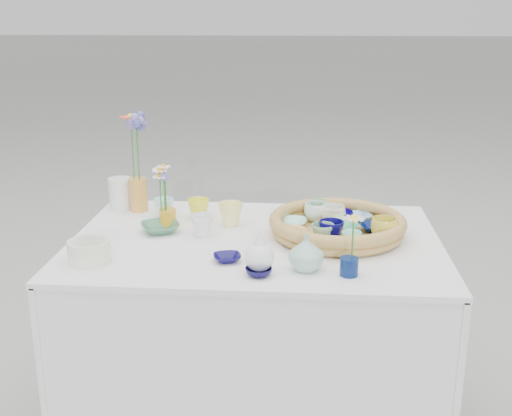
{
  "coord_description": "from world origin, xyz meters",
  "views": [
    {
      "loc": [
        0.16,
        -2.07,
        1.52
      ],
      "look_at": [
        0.0,
        0.02,
        0.87
      ],
      "focal_mm": 45.0,
      "sensor_mm": 36.0,
      "label": 1
    }
  ],
  "objects": [
    {
      "name": "loose_ceramic_1",
      "position": [
        -0.1,
        0.14,
        0.81
      ],
      "size": [
        0.11,
        0.11,
        0.08
      ],
      "primitive_type": "imported",
      "rotation": [
        0.0,
        0.0,
        -0.23
      ],
      "color": "#FCF188",
      "rests_on": "display_table"
    },
    {
      "name": "daisy_posy",
      "position": [
        -0.33,
        0.11,
        0.91
      ],
      "size": [
        0.1,
        0.1,
        0.16
      ],
      "primitive_type": null,
      "rotation": [
        0.0,
        0.0,
        0.28
      ],
      "color": "white",
      "rests_on": "daisy_cup"
    },
    {
      "name": "loose_ceramic_0",
      "position": [
        -0.23,
        0.21,
        0.8
      ],
      "size": [
        0.08,
        0.08,
        0.08
      ],
      "primitive_type": "imported",
      "rotation": [
        0.0,
        0.0,
        -0.01
      ],
      "color": "yellow",
      "rests_on": "display_table"
    },
    {
      "name": "loose_ceramic_6",
      "position": [
        0.03,
        -0.32,
        0.78
      ],
      "size": [
        0.09,
        0.09,
        0.02
      ],
      "primitive_type": "imported",
      "rotation": [
        0.0,
        0.0,
        -0.09
      ],
      "color": "#0B0836",
      "rests_on": "display_table"
    },
    {
      "name": "tray_ceramic_1",
      "position": [
        0.41,
        0.06,
        0.8
      ],
      "size": [
        0.11,
        0.11,
        0.03
      ],
      "primitive_type": "imported",
      "rotation": [
        0.0,
        0.0,
        0.03
      ],
      "color": "#000D45",
      "rests_on": "wicker_tray"
    },
    {
      "name": "white_pitcher",
      "position": [
        -0.56,
        0.32,
        0.83
      ],
      "size": [
        0.13,
        0.1,
        0.12
      ],
      "primitive_type": null,
      "rotation": [
        0.0,
        0.0,
        -0.03
      ],
      "color": "silver",
      "rests_on": "display_table"
    },
    {
      "name": "tray_ceramic_7",
      "position": [
        0.27,
        0.13,
        0.82
      ],
      "size": [
        0.11,
        0.11,
        0.07
      ],
      "primitive_type": "imported",
      "rotation": [
        0.0,
        0.0,
        -0.28
      ],
      "color": "white",
      "rests_on": "wicker_tray"
    },
    {
      "name": "fluted_bowl",
      "position": [
        -0.5,
        -0.25,
        0.8
      ],
      "size": [
        0.17,
        0.17,
        0.07
      ],
      "primitive_type": null,
      "rotation": [
        0.0,
        0.0,
        0.38
      ],
      "color": "silver",
      "rests_on": "display_table"
    },
    {
      "name": "daisy_cup",
      "position": [
        -0.33,
        0.11,
        0.8
      ],
      "size": [
        0.07,
        0.07,
        0.06
      ],
      "primitive_type": "cylinder",
      "rotation": [
        0.0,
        0.0,
        0.16
      ],
      "color": "gold",
      "rests_on": "display_table"
    },
    {
      "name": "tray_ceramic_8",
      "position": [
        0.36,
        0.18,
        0.8
      ],
      "size": [
        0.13,
        0.13,
        0.02
      ],
      "primitive_type": "imported",
      "rotation": [
        0.0,
        0.0,
        0.35
      ],
      "color": "#84B9E0",
      "rests_on": "wicker_tray"
    },
    {
      "name": "tray_ceramic_2",
      "position": [
        0.43,
        -0.01,
        0.82
      ],
      "size": [
        0.11,
        0.11,
        0.07
      ],
      "primitive_type": "imported",
      "rotation": [
        0.0,
        0.0,
        -0.28
      ],
      "color": "gold",
      "rests_on": "wicker_tray"
    },
    {
      "name": "loose_ceramic_4",
      "position": [
        -0.07,
        -0.21,
        0.78
      ],
      "size": [
        0.11,
        0.11,
        0.02
      ],
      "primitive_type": "imported",
      "rotation": [
        0.0,
        0.0,
        0.25
      ],
      "color": "#0D0940",
      "rests_on": "display_table"
    },
    {
      "name": "loose_ceramic_2",
      "position": [
        -0.34,
        0.05,
        0.78
      ],
      "size": [
        0.18,
        0.18,
        0.03
      ],
      "primitive_type": "imported",
      "rotation": [
        0.0,
        0.0,
        0.43
      ],
      "color": "#3E744F",
      "rests_on": "display_table"
    },
    {
      "name": "tray_ceramic_5",
      "position": [
        0.12,
        0.09,
        0.8
      ],
      "size": [
        0.11,
        0.11,
        0.03
      ],
      "primitive_type": "imported",
      "rotation": [
        0.0,
        0.0,
        -0.03
      ],
      "color": "#93DFCB",
      "rests_on": "wicker_tray"
    },
    {
      "name": "tall_vase_yellow",
      "position": [
        -0.48,
        0.29,
        0.83
      ],
      "size": [
        0.08,
        0.08,
        0.13
      ],
      "primitive_type": "cylinder",
      "rotation": [
        0.0,
        0.0,
        -0.18
      ],
      "color": "gold",
      "rests_on": "display_table"
    },
    {
      "name": "bud_vase_paleblue",
      "position": [
        0.03,
        -0.28,
        0.83
      ],
      "size": [
        0.12,
        0.12,
        0.14
      ],
      "primitive_type": null,
      "rotation": [
        0.0,
        0.0,
        0.36
      ],
      "color": "white",
      "rests_on": "display_table"
    },
    {
      "name": "tray_ceramic_9",
      "position": [
        0.25,
        -0.07,
        0.82
      ],
      "size": [
        0.08,
        0.08,
        0.08
      ],
      "primitive_type": "imported",
      "rotation": [
        0.0,
        0.0,
        -0.02
      ],
      "color": "#09054A",
      "rests_on": "wicker_tray"
    },
    {
      "name": "tray_ceramic_12",
      "position": [
        0.21,
        0.21,
        0.81
      ],
      "size": [
        0.07,
        0.07,
        0.06
      ],
      "primitive_type": "imported",
      "rotation": [
        0.0,
        0.0,
        0.07
      ],
      "color": "#5C9B64",
      "rests_on": "wicker_tray"
    },
    {
      "name": "single_daisy",
      "position": [
        0.31,
        -0.28,
        0.88
      ],
      "size": [
        0.09,
        0.09,
        0.14
      ],
      "primitive_type": null,
      "rotation": [
        0.0,
        0.0,
        0.11
      ],
      "color": "white",
      "rests_on": "bud_vase_cobalt"
    },
    {
      "name": "wicker_tray",
      "position": [
        0.28,
        0.05,
        0.8
      ],
      "size": [
        0.47,
        0.47,
        0.08
      ],
      "primitive_type": null,
      "color": "olive",
      "rests_on": "display_table"
    },
    {
      "name": "tray_ceramic_6",
      "position": [
        0.21,
        0.16,
        0.82
      ],
      "size": [
        0.1,
        0.1,
        0.07
      ],
      "primitive_type": "imported",
      "rotation": [
        0.0,
        0.0,
        -0.16
      ],
      "color": "silver",
      "rests_on": "wicker_tray"
    },
    {
      "name": "gerbera",
      "position": [
        -0.49,
        0.29,
        1.01
      ],
      "size": [
        0.11,
        0.11,
        0.26
      ],
      "primitive_type": null,
      "rotation": [
        0.0,
        0.0,
        -0.1
      ],
      "color": "#FF4D2E",
      "rests_on": "tall_vase_yellow"
    },
    {
      "name": "tray_ceramic_0",
      "position": [
        0.28,
        0.16,
        0.8
      ],
      "size": [
        0.13,
        0.13,
        0.04
      ],
      "primitive_type": "imported",
      "rotation": [
        0.0,
        0.0,
        0.09
      ],
      "color": "#0C0356",
      "rests_on": "wicker_tray"
    },
    {
      "name": "hydrangea",
      "position": [
        -0.47,
        0.28,
        1.0
      ],
      "size": [
        0.09,
        0.09,
        0.3
      ],
      "primitive_type": null,
      "rotation": [
        0.0,
        0.0,
        0.02
      ],
      "color": "#454494",
      "rests_on": "tall_vase_yellow"
    },
    {
      "name": "tray_ceramic_3",
      "position": [
        0.3,
        0.06,
        0.8
      ],
      "size": [
        0.13,
        0.13,
        0.03
      ],
      "primitive_type": "imported",
      "rotation": [
        0.0,
        0.0,
        0.25
      ],
      "color": "#42A077",
      "rests_on": "wicker_tray"
    },
    {
      "name": "tray_ceramic_4",
      "position": [
        0.23,
        -0.09,
        0.82
      ],
      "size": [
        0.1,
        0.1,
        0.07
      ],
      "primitive_type": "imported",
      "rotation": [
        0.0,
        0.0,
        -0.33
      ],
      "color": "#83AD8C",
      "rests_on": "wicker_tray"
    },
    {
      "name": "bud_vase_seafoam",
      "position": [
        0.17,
        -0.26,
        0.82
      ],
      "size": [
        0.12,
        0.12,
        0.11
      ],
      "primitive_type": "imported",
      "rotation": [
        0.0,
        0.0,
        0.12
      ],
      "color": "#8CC0AA",
      "rests_on": "display_table"
    },
    {
      "name": "bud_vase_cobalt",
      "position": [
        0.3,
        -0.29,
        0.79
      ],
      "size": [
        0.07,
        0.07,
        0.06
      ],
      "primitive_type": "cylinder",
      "rotation": [
        0.0,
        0.0,
        0.33
      ],
      "color": "#071A4B",
      "rests_on": "display_table"
    },
    {
      "name": "tray_ceramic_10",
      "position": [
        0.13,
        -0.03,
        0.8
      ],
      "size": [
        0.1,
        0.1,
        0.03
      ],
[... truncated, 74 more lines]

